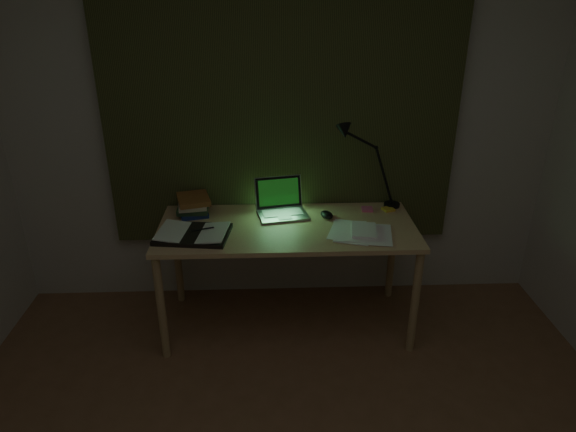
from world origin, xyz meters
The scene contains 11 objects.
wall_back centered at (0.00, 2.00, 1.25)m, with size 3.50×0.00×2.50m, color beige.
curtain centered at (0.00, 1.96, 1.45)m, with size 2.20×0.06×2.00m, color #31361B.
desk centered at (0.02, 1.58, 0.35)m, with size 1.54×0.67×0.70m, color tan, non-canonical shape.
laptop centered at (0.00, 1.73, 0.81)m, with size 0.30×0.34×0.22m, color #A4A3A8, non-canonical shape.
open_textbook centered at (-0.53, 1.47, 0.72)m, with size 0.41×0.29×0.03m, color silver, non-canonical shape.
book_stack centered at (-0.56, 1.79, 0.76)m, with size 0.19×0.22×0.12m, color silver, non-canonical shape.
loose_papers centered at (0.41, 1.50, 0.71)m, with size 0.32×0.34×0.02m, color white, non-canonical shape.
mouse centered at (0.27, 1.69, 0.72)m, with size 0.07×0.11×0.04m, color black.
sticky_yellow centered at (0.67, 1.79, 0.71)m, with size 0.07×0.07×0.01m, color gold.
sticky_pink centered at (0.54, 1.79, 0.71)m, with size 0.07×0.07×0.01m, color #F15D90.
desk_lamp centered at (0.71, 1.85, 0.98)m, with size 0.37×0.29×0.55m, color black, non-canonical shape.
Camera 1 is at (-0.09, -1.19, 2.02)m, focal length 32.00 mm.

